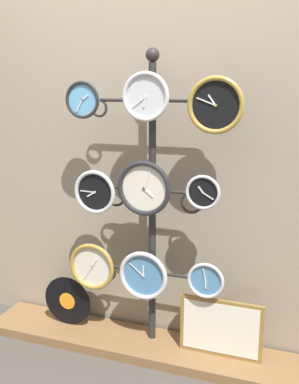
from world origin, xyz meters
name	(u,v)px	position (x,y,z in m)	size (l,w,h in m)	color
ground_plane	(128,384)	(0.00, 0.00, 0.00)	(12.00, 12.00, 0.00)	#47423D
shop_wall	(161,126)	(0.00, 0.57, 1.40)	(4.40, 0.04, 2.80)	gray
low_shelf	(149,346)	(0.00, 0.35, 0.03)	(2.20, 0.36, 0.06)	brown
display_stand	(152,249)	(0.00, 0.41, 0.66)	(0.79, 0.39, 1.84)	#282623
clock_top_left	(83,100)	(-0.39, 0.31, 1.56)	(0.22, 0.04, 0.22)	#60A8DB
clock_top_center	(146,97)	(-0.01, 0.32, 1.58)	(0.27, 0.04, 0.27)	silver
clock_top_right	(216,105)	(0.38, 0.33, 1.54)	(0.30, 0.04, 0.30)	black
clock_middle_left	(95,192)	(-0.33, 0.30, 1.02)	(0.27, 0.04, 0.27)	black
clock_middle_center	(144,188)	(-0.02, 0.33, 1.06)	(0.33, 0.04, 0.33)	silver
clock_middle_right	(203,192)	(0.33, 0.32, 1.07)	(0.20, 0.04, 0.20)	black
clock_bottom_left	(92,266)	(-0.37, 0.33, 0.53)	(0.31, 0.04, 0.31)	silver
clock_bottom_center	(143,275)	(-0.03, 0.33, 0.52)	(0.31, 0.04, 0.31)	#4C84B2
clock_bottom_right	(206,280)	(0.36, 0.32, 0.55)	(0.22, 0.04, 0.22)	#4C84B2
vinyl_record	(67,301)	(-0.59, 0.37, 0.23)	(0.34, 0.01, 0.34)	black
picture_frame	(221,328)	(0.45, 0.36, 0.24)	(0.49, 0.02, 0.36)	olive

